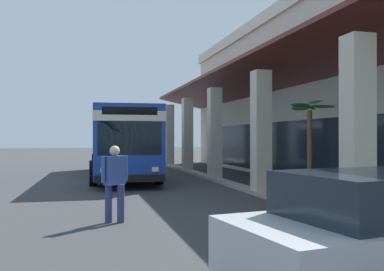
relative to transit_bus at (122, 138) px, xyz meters
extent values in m
plane|color=#38383A|center=(2.14, 7.35, -1.85)|extent=(120.00, 120.00, 0.00)
cube|color=#9E998E|center=(2.35, 3.81, -1.79)|extent=(30.66, 0.50, 0.12)
cube|color=beige|center=(-7.87, 3.93, 0.20)|extent=(0.55, 0.55, 4.10)
cube|color=beige|center=(-2.76, 3.93, 0.20)|extent=(0.55, 0.55, 4.10)
cube|color=beige|center=(2.35, 3.93, 0.20)|extent=(0.55, 0.55, 4.10)
cube|color=beige|center=(7.46, 3.93, 0.20)|extent=(0.55, 0.55, 4.10)
cube|color=beige|center=(12.57, 3.93, 0.20)|extent=(0.55, 0.55, 4.10)
cube|color=#5B1E19|center=(2.35, 5.26, 2.60)|extent=(25.55, 3.16, 0.82)
cube|color=#19232D|center=(2.35, 6.90, -0.45)|extent=(21.46, 0.08, 2.40)
cube|color=#193D9E|center=(0.05, 0.00, -0.13)|extent=(11.08, 2.94, 2.75)
cube|color=silver|center=(0.05, 0.00, 0.80)|extent=(11.10, 2.96, 0.36)
cube|color=#19232D|center=(-0.25, 0.01, 0.10)|extent=(9.33, 2.90, 0.90)
cube|color=#19232D|center=(5.52, -0.19, 0.00)|extent=(0.14, 2.24, 1.20)
cube|color=black|center=(5.53, -0.19, 0.97)|extent=(0.13, 1.94, 0.28)
cube|color=black|center=(5.65, -0.20, -1.40)|extent=(0.29, 2.45, 0.24)
cube|color=silver|center=(5.60, 0.70, -1.10)|extent=(0.07, 0.24, 0.16)
cube|color=silver|center=(5.54, -1.09, -1.10)|extent=(0.07, 0.24, 0.16)
cube|color=silver|center=(-1.45, 0.05, 1.37)|extent=(2.46, 1.87, 0.24)
cylinder|color=black|center=(3.73, 1.14, -1.35)|extent=(1.00, 0.30, 1.00)
cylinder|color=black|center=(3.64, -1.40, -1.35)|extent=(1.00, 0.30, 1.00)
cylinder|color=black|center=(-2.98, 1.38, -1.35)|extent=(1.00, 0.30, 1.00)
cylinder|color=black|center=(-3.07, -1.17, -1.35)|extent=(1.00, 0.30, 1.00)
cylinder|color=black|center=(15.42, 0.39, -1.53)|extent=(0.64, 0.22, 0.64)
cylinder|color=navy|center=(10.99, -1.25, -1.43)|extent=(0.16, 0.16, 0.84)
cylinder|color=navy|center=(11.03, -0.99, -1.43)|extent=(0.16, 0.16, 0.84)
cube|color=#334C8C|center=(11.01, -1.12, -0.69)|extent=(0.49, 0.51, 0.63)
sphere|color=beige|center=(11.01, -1.12, -0.26)|extent=(0.23, 0.23, 0.23)
cylinder|color=#334C8C|center=(11.17, -1.38, -0.66)|extent=(0.09, 0.09, 0.57)
cylinder|color=#334C8C|center=(10.85, -0.86, -0.66)|extent=(0.09, 0.09, 0.57)
cube|color=#4C4742|center=(8.22, 5.29, -1.55)|extent=(0.78, 0.78, 0.61)
cylinder|color=#332319|center=(8.22, 5.29, -1.23)|extent=(0.67, 0.67, 0.02)
cylinder|color=brown|center=(8.22, 5.29, -0.17)|extent=(0.16, 0.16, 2.15)
ellipsoid|color=#286B33|center=(8.59, 5.28, 1.15)|extent=(0.74, 0.24, 0.15)
ellipsoid|color=#286B33|center=(8.34, 5.68, 1.03)|extent=(0.44, 0.85, 0.15)
ellipsoid|color=#286B33|center=(7.84, 5.59, 1.02)|extent=(0.91, 0.77, 0.16)
ellipsoid|color=#286B33|center=(7.85, 5.16, 1.00)|extent=(0.82, 0.45, 0.19)
ellipsoid|color=#286B33|center=(8.34, 4.90, 1.06)|extent=(0.43, 0.84, 0.17)
camera|label=1|loc=(20.55, -1.81, 0.04)|focal=39.78mm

